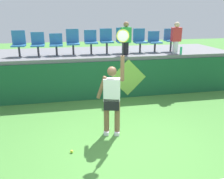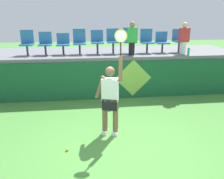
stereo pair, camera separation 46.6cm
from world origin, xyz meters
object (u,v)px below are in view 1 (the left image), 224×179
(tennis_player, at_px, (112,97))
(stadium_chair_1, at_px, (38,43))
(stadium_chair_6, at_px, (123,39))
(tennis_ball, at_px, (72,151))
(stadium_chair_2, at_px, (56,43))
(water_bottle, at_px, (181,51))
(spectator_1, at_px, (176,37))
(stadium_chair_4, at_px, (91,41))
(stadium_chair_9, at_px, (170,39))
(stadium_chair_0, at_px, (19,43))
(stadium_chair_3, at_px, (73,41))
(spectator_0, at_px, (126,38))
(stadium_chair_5, at_px, (106,40))
(stadium_chair_8, at_px, (154,41))
(stadium_chair_7, at_px, (140,40))

(tennis_player, xyz_separation_m, stadium_chair_1, (-1.89, 3.43, 0.89))
(stadium_chair_6, bearing_deg, tennis_player, -107.63)
(tennis_ball, bearing_deg, stadium_chair_2, 93.71)
(tennis_ball, bearing_deg, water_bottle, 39.30)
(stadium_chair_2, xyz_separation_m, spectator_1, (4.24, -0.45, 0.17))
(stadium_chair_2, xyz_separation_m, stadium_chair_4, (1.21, 0.00, 0.06))
(stadium_chair_9, bearing_deg, stadium_chair_0, 179.93)
(tennis_player, bearing_deg, tennis_ball, -146.74)
(stadium_chair_1, distance_m, stadium_chair_3, 1.19)
(tennis_player, xyz_separation_m, stadium_chair_6, (1.09, 3.43, 0.96))
(stadium_chair_2, height_order, spectator_0, spectator_0)
(tennis_ball, bearing_deg, stadium_chair_5, 69.80)
(stadium_chair_1, height_order, stadium_chair_2, stadium_chair_1)
(tennis_ball, xyz_separation_m, stadium_chair_1, (-0.88, 4.10, 1.81))
(stadium_chair_6, bearing_deg, tennis_ball, -117.20)
(tennis_player, distance_m, tennis_ball, 1.53)
(tennis_ball, relative_size, stadium_chair_5, 0.08)
(stadium_chair_0, distance_m, spectator_1, 5.49)
(water_bottle, xyz_separation_m, stadium_chair_8, (-0.71, 0.78, 0.28))
(stadium_chair_6, bearing_deg, stadium_chair_8, -0.45)
(stadium_chair_6, xyz_separation_m, spectator_1, (1.87, -0.46, 0.08))
(stadium_chair_2, xyz_separation_m, spectator_0, (2.37, -0.46, 0.18))
(stadium_chair_6, bearing_deg, stadium_chair_0, 180.00)
(spectator_0, height_order, spectator_1, spectator_0)
(stadium_chair_7, bearing_deg, stadium_chair_0, 179.99)
(stadium_chair_4, height_order, stadium_chair_8, stadium_chair_4)
(stadium_chair_0, height_order, spectator_0, spectator_0)
(tennis_player, bearing_deg, stadium_chair_3, 101.62)
(stadium_chair_4, distance_m, stadium_chair_5, 0.57)
(stadium_chair_0, xyz_separation_m, stadium_chair_3, (1.80, 0.00, 0.01))
(tennis_player, height_order, stadium_chair_8, tennis_player)
(stadium_chair_1, distance_m, stadium_chair_6, 2.99)
(water_bottle, xyz_separation_m, stadium_chair_5, (-2.54, 0.79, 0.36))
(stadium_chair_1, distance_m, stadium_chair_4, 1.82)
(stadium_chair_2, bearing_deg, stadium_chair_7, 0.19)
(stadium_chair_5, relative_size, stadium_chair_6, 0.97)
(stadium_chair_2, distance_m, spectator_1, 4.27)
(spectator_0, bearing_deg, spectator_1, 0.22)
(tennis_player, height_order, stadium_chair_9, tennis_player)
(tennis_ball, height_order, stadium_chair_3, stadium_chair_3)
(tennis_ball, bearing_deg, spectator_1, 42.48)
(tennis_player, bearing_deg, spectator_1, 45.14)
(stadium_chair_7, bearing_deg, spectator_0, -144.16)
(stadium_chair_7, xyz_separation_m, spectator_0, (-0.65, -0.47, 0.12))
(tennis_ball, xyz_separation_m, stadium_chair_3, (0.31, 4.10, 1.86))
(stadium_chair_3, bearing_deg, water_bottle, -11.97)
(tennis_player, relative_size, spectator_0, 2.22)
(stadium_chair_6, relative_size, stadium_chair_9, 1.07)
(tennis_ball, height_order, stadium_chair_8, stadium_chair_8)
(tennis_ball, relative_size, stadium_chair_7, 0.08)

